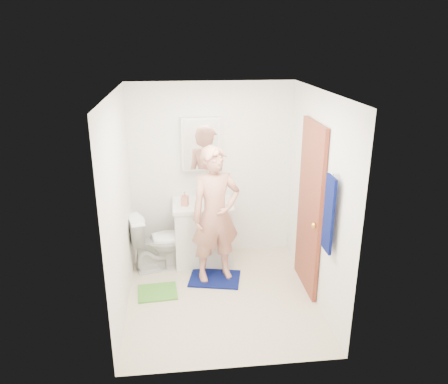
# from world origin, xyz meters

# --- Properties ---
(floor) EXTENTS (2.20, 2.40, 0.02)m
(floor) POSITION_xyz_m (0.00, 0.00, -0.01)
(floor) COLOR beige
(floor) RESTS_ON ground
(ceiling) EXTENTS (2.20, 2.40, 0.02)m
(ceiling) POSITION_xyz_m (0.00, 0.00, 2.41)
(ceiling) COLOR white
(ceiling) RESTS_ON ground
(wall_back) EXTENTS (2.20, 0.02, 2.40)m
(wall_back) POSITION_xyz_m (0.00, 1.21, 1.20)
(wall_back) COLOR white
(wall_back) RESTS_ON ground
(wall_front) EXTENTS (2.20, 0.02, 2.40)m
(wall_front) POSITION_xyz_m (0.00, -1.21, 1.20)
(wall_front) COLOR white
(wall_front) RESTS_ON ground
(wall_left) EXTENTS (0.02, 2.40, 2.40)m
(wall_left) POSITION_xyz_m (-1.11, 0.00, 1.20)
(wall_left) COLOR white
(wall_left) RESTS_ON ground
(wall_right) EXTENTS (0.02, 2.40, 2.40)m
(wall_right) POSITION_xyz_m (1.11, 0.00, 1.20)
(wall_right) COLOR white
(wall_right) RESTS_ON ground
(vanity_cabinet) EXTENTS (0.75, 0.55, 0.80)m
(vanity_cabinet) POSITION_xyz_m (-0.15, 0.91, 0.40)
(vanity_cabinet) COLOR white
(vanity_cabinet) RESTS_ON floor
(countertop) EXTENTS (0.79, 0.59, 0.05)m
(countertop) POSITION_xyz_m (-0.15, 0.91, 0.83)
(countertop) COLOR white
(countertop) RESTS_ON vanity_cabinet
(sink_basin) EXTENTS (0.40, 0.40, 0.03)m
(sink_basin) POSITION_xyz_m (-0.15, 0.91, 0.84)
(sink_basin) COLOR white
(sink_basin) RESTS_ON countertop
(faucet) EXTENTS (0.03, 0.03, 0.12)m
(faucet) POSITION_xyz_m (-0.15, 1.09, 0.91)
(faucet) COLOR silver
(faucet) RESTS_ON countertop
(medicine_cabinet) EXTENTS (0.50, 0.12, 0.70)m
(medicine_cabinet) POSITION_xyz_m (-0.15, 1.14, 1.60)
(medicine_cabinet) COLOR white
(medicine_cabinet) RESTS_ON wall_back
(mirror_panel) EXTENTS (0.46, 0.01, 0.66)m
(mirror_panel) POSITION_xyz_m (-0.15, 1.08, 1.60)
(mirror_panel) COLOR white
(mirror_panel) RESTS_ON wall_back
(door) EXTENTS (0.05, 0.80, 2.05)m
(door) POSITION_xyz_m (1.07, 0.15, 1.02)
(door) COLOR brown
(door) RESTS_ON ground
(door_knob) EXTENTS (0.07, 0.07, 0.07)m
(door_knob) POSITION_xyz_m (1.03, -0.17, 0.95)
(door_knob) COLOR gold
(door_knob) RESTS_ON door
(towel) EXTENTS (0.03, 0.24, 0.80)m
(towel) POSITION_xyz_m (1.03, -0.57, 1.25)
(towel) COLOR #081151
(towel) RESTS_ON wall_right
(towel_hook) EXTENTS (0.06, 0.02, 0.02)m
(towel_hook) POSITION_xyz_m (1.07, -0.57, 1.67)
(towel_hook) COLOR silver
(towel_hook) RESTS_ON wall_right
(toilet) EXTENTS (0.84, 0.60, 0.77)m
(toilet) POSITION_xyz_m (-0.73, 0.78, 0.39)
(toilet) COLOR white
(toilet) RESTS_ON floor
(bath_mat) EXTENTS (0.71, 0.57, 0.02)m
(bath_mat) POSITION_xyz_m (-0.04, 0.39, 0.01)
(bath_mat) COLOR #081151
(bath_mat) RESTS_ON floor
(green_rug) EXTENTS (0.49, 0.43, 0.02)m
(green_rug) POSITION_xyz_m (-0.76, 0.15, 0.01)
(green_rug) COLOR #4D9832
(green_rug) RESTS_ON floor
(soap_dispenser) EXTENTS (0.11, 0.11, 0.19)m
(soap_dispenser) POSITION_xyz_m (-0.38, 0.86, 0.94)
(soap_dispenser) COLOR #D27B62
(soap_dispenser) RESTS_ON countertop
(toothbrush_cup) EXTENTS (0.15, 0.15, 0.10)m
(toothbrush_cup) POSITION_xyz_m (0.08, 0.99, 0.90)
(toothbrush_cup) COLOR #874496
(toothbrush_cup) RESTS_ON countertop
(man) EXTENTS (0.71, 0.55, 1.71)m
(man) POSITION_xyz_m (-0.02, 0.42, 0.88)
(man) COLOR tan
(man) RESTS_ON bath_mat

